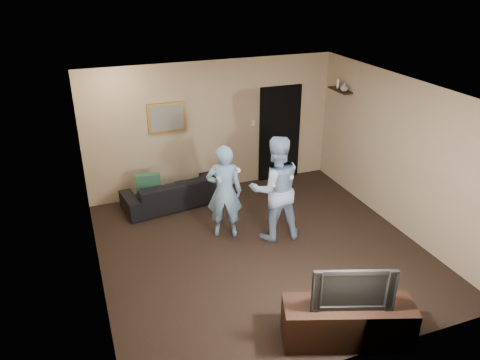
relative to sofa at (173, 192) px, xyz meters
name	(u,v)px	position (x,y,z in m)	size (l,w,h in m)	color
ground	(261,249)	(0.98, -2.02, -0.27)	(5.00, 5.00, 0.00)	black
ceiling	(264,91)	(0.98, -2.02, 2.33)	(5.00, 5.00, 0.04)	silver
wall_back	(212,127)	(0.98, 0.48, 1.03)	(5.00, 0.04, 2.60)	tan
wall_front	(355,268)	(0.98, -4.52, 1.03)	(5.00, 0.04, 2.60)	tan
wall_left	(91,204)	(-1.52, -2.02, 1.03)	(0.04, 5.00, 2.60)	tan
wall_right	(399,155)	(3.48, -2.02, 1.03)	(0.04, 5.00, 2.60)	tan
sofa	(173,192)	(0.00, 0.00, 0.00)	(1.87, 0.73, 0.55)	black
throw_pillow	(149,186)	(-0.44, 0.00, 0.21)	(0.45, 0.14, 0.45)	#184836
painting_frame	(167,118)	(0.08, 0.45, 1.33)	(0.72, 0.05, 0.57)	olive
painting_canvas	(167,118)	(0.08, 0.43, 1.33)	(0.62, 0.01, 0.47)	slate
doorway	(280,134)	(2.43, 0.45, 0.73)	(0.90, 0.06, 2.00)	black
light_switch	(253,123)	(1.83, 0.45, 1.03)	(0.08, 0.02, 0.12)	silver
wall_shelf	(340,90)	(3.37, -0.22, 1.72)	(0.20, 0.60, 0.03)	black
shelf_vase	(344,87)	(3.37, -0.36, 1.81)	(0.15, 0.15, 0.16)	#AAA9AE
shelf_figurine	(338,84)	(3.37, -0.12, 1.82)	(0.06, 0.06, 0.18)	silver
tv_console	(347,323)	(1.18, -4.24, -0.02)	(1.57, 0.50, 0.56)	black
television	(352,286)	(1.18, -4.24, 0.54)	(0.97, 0.13, 0.56)	black
wii_player_left	(224,192)	(0.58, -1.37, 0.54)	(0.69, 0.57, 1.62)	#77A3CE
wii_player_right	(275,188)	(1.34, -1.72, 0.63)	(0.94, 0.77, 1.80)	#9AB8E0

